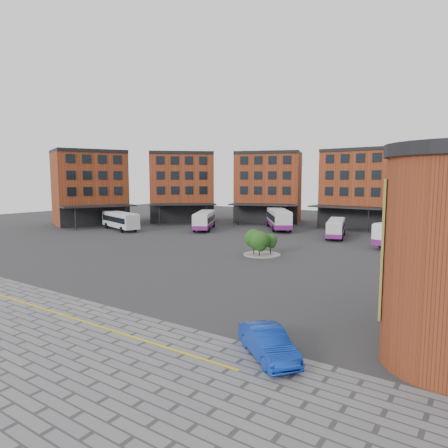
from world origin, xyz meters
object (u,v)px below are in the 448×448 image
Objects in this scene: bus_d at (336,228)px; bus_e at (408,233)px; bus_a at (120,219)px; bus_c at (279,218)px; bus_b at (204,220)px; blue_car at (268,343)px; tree_island at (259,242)px.

bus_e is (10.62, -2.52, 0.33)m from bus_d.
bus_c is (22.81, 16.60, 0.08)m from bus_a.
bus_e is (33.30, 0.91, 0.12)m from bus_b.
bus_e reaches higher than bus_d.
bus_c is 52.42m from blue_car.
tree_island is 25.56m from bus_c.
bus_c is 1.19× the size of bus_d.
bus_c reaches higher than bus_e.
bus_d is 44.14m from blue_car.
blue_car is (13.52, -23.37, -0.90)m from tree_island.
blue_car is (33.56, -39.34, -0.94)m from bus_b.
bus_a is 46.39m from bus_e.
bus_e reaches higher than blue_car.
tree_island is 0.43× the size of bus_d.
tree_island is 0.94× the size of blue_car.
bus_d is at bearing 53.53° from blue_car.
bus_e is at bearing -58.66° from bus_a.
tree_island reaches higher than blue_car.
bus_c is at bearing 7.50° from bus_b.
bus_b is (12.07, 8.77, -0.13)m from bus_a.
tree_island is at bearing -67.16° from bus_b.
bus_b reaches higher than blue_car.
bus_b is at bearing 173.55° from bus_d.
bus_c is 2.58× the size of blue_car.
tree_island is at bearing -102.94° from bus_c.
bus_c is at bearing -175.77° from bus_e.
bus_d is 0.83× the size of bus_e.
tree_island is at bearing -106.86° from bus_e.
tree_island is 0.40× the size of bus_b.
bus_a is at bearing -175.70° from bus_d.
bus_e is at bearing -28.40° from bus_d.
tree_island is 19.58m from bus_d.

